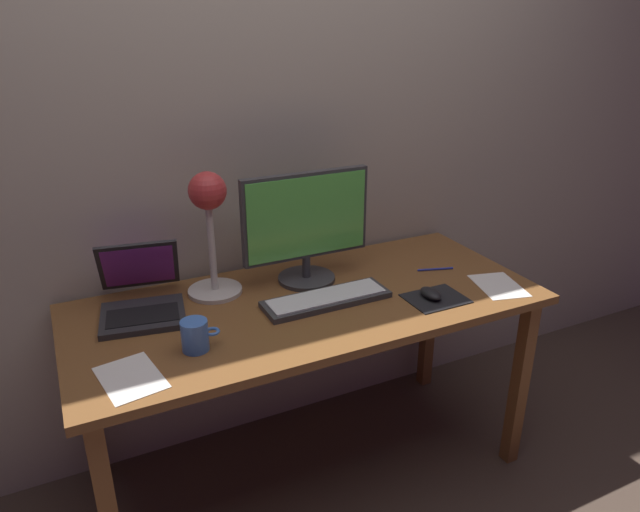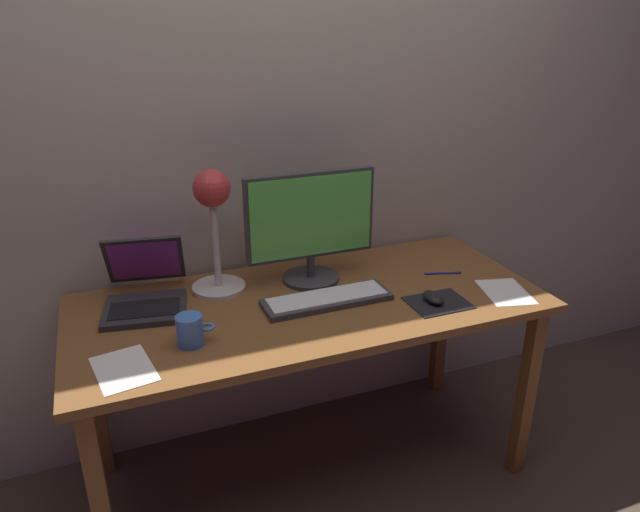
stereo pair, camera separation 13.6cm
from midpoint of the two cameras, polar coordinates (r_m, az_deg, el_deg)
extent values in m
plane|color=#47382D|center=(2.42, -2.68, -20.18)|extent=(4.80, 4.80, 0.00)
cube|color=#B2A893|center=(2.18, -7.62, 13.37)|extent=(4.80, 0.06, 2.60)
cube|color=brown|center=(2.00, -3.06, -4.78)|extent=(1.60, 0.70, 0.03)
cube|color=brown|center=(2.34, 17.40, -11.91)|extent=(0.05, 0.05, 0.71)
cube|color=brown|center=(2.32, -23.42, -13.23)|extent=(0.05, 0.05, 0.71)
cube|color=brown|center=(2.72, 9.21, -5.95)|extent=(0.05, 0.05, 0.71)
cylinder|color=#38383A|center=(2.14, -3.16, -2.22)|extent=(0.21, 0.21, 0.01)
cylinder|color=#38383A|center=(2.12, -3.19, -1.05)|extent=(0.03, 0.03, 0.08)
cube|color=#38383A|center=(2.04, -3.31, 3.96)|extent=(0.47, 0.03, 0.31)
cube|color=#59C64C|center=(2.03, -3.12, 3.82)|extent=(0.45, 0.00, 0.29)
cube|color=#38383A|center=(1.97, -1.35, -4.31)|extent=(0.44, 0.14, 0.02)
cube|color=silver|center=(1.97, -1.35, -4.00)|extent=(0.41, 0.11, 0.01)
cube|color=#28282B|center=(1.98, -18.88, -5.61)|extent=(0.30, 0.26, 0.02)
cube|color=black|center=(1.96, -18.93, -5.55)|extent=(0.24, 0.16, 0.00)
cube|color=#28282B|center=(2.08, -19.17, -0.88)|extent=(0.28, 0.16, 0.20)
cube|color=purple|center=(2.08, -19.17, -0.88)|extent=(0.24, 0.14, 0.17)
cylinder|color=beige|center=(2.08, -12.10, -3.38)|extent=(0.19, 0.19, 0.01)
cylinder|color=silver|center=(2.02, -12.50, 1.04)|extent=(0.02, 0.02, 0.33)
sphere|color=#BF3333|center=(1.96, -12.97, 6.24)|extent=(0.13, 0.13, 0.13)
sphere|color=#FFEAB2|center=(1.95, -12.82, 5.28)|extent=(0.04, 0.04, 0.04)
cube|color=black|center=(2.02, 9.40, -4.17)|extent=(0.20, 0.16, 0.00)
ellipsoid|color=black|center=(2.01, 8.93, -3.69)|extent=(0.06, 0.10, 0.03)
cylinder|color=#3F72CC|center=(1.75, -14.40, -7.61)|extent=(0.08, 0.08, 0.09)
torus|color=#3F72CC|center=(1.75, -12.75, -7.29)|extent=(0.05, 0.05, 0.01)
cube|color=white|center=(1.70, -20.33, -11.17)|extent=(0.18, 0.23, 0.00)
cube|color=white|center=(2.17, 15.41, -2.85)|extent=(0.20, 0.24, 0.00)
cylinder|color=#2633A5|center=(2.25, 9.56, -1.31)|extent=(0.14, 0.05, 0.01)
camera|label=1|loc=(0.07, -92.07, -0.87)|focal=32.62mm
camera|label=2|loc=(0.07, 87.93, 0.87)|focal=32.62mm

